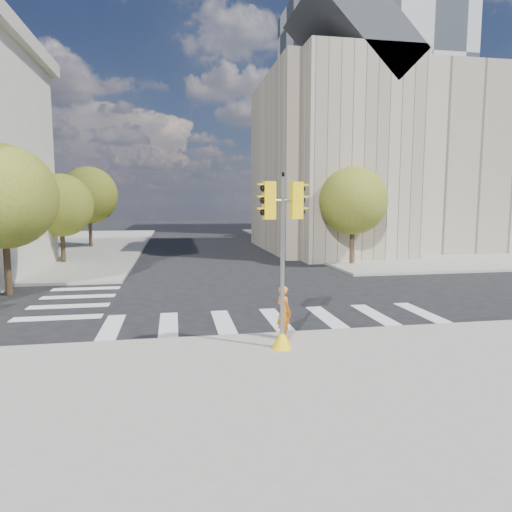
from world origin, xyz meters
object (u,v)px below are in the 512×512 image
Objects in this scene: lamp_near at (338,193)px; photographer at (284,312)px; traffic_signal at (282,275)px; lamp_far at (289,196)px.

lamp_near is 20.76m from photographer.
photographer is (-8.45, -18.60, -3.68)m from lamp_near.
traffic_signal is at bearing 141.34° from photographer.
photographer is at bearing 64.13° from traffic_signal.
lamp_far is 33.88m from photographer.
lamp_far is 34.68m from traffic_signal.
lamp_far is (0.00, 14.00, 0.00)m from lamp_near.
lamp_far is 1.77× the size of traffic_signal.
lamp_far is at bearing 90.00° from lamp_near.
lamp_near is 1.77× the size of traffic_signal.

